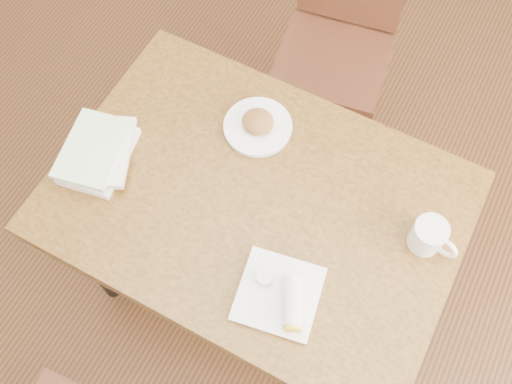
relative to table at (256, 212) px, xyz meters
The scene contains 7 objects.
ground 0.67m from the table, ahead, with size 4.00×5.00×0.01m, color #472814.
table is the anchor object (origin of this frame).
chair_far 0.88m from the table, 96.20° to the left, with size 0.48×0.48×0.95m.
plate_scone 0.26m from the table, 116.63° to the left, with size 0.21×0.21×0.07m.
coffee_mug 0.50m from the table, 12.28° to the left, with size 0.14×0.09×0.09m.
plate_burrito 0.32m from the table, 48.53° to the right, with size 0.24×0.24×0.07m.
book_stack 0.49m from the table, 168.72° to the right, with size 0.24×0.29×0.06m.
Camera 1 is at (0.33, -0.62, 2.22)m, focal length 40.00 mm.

